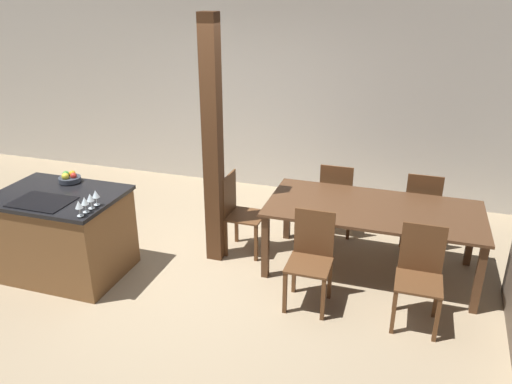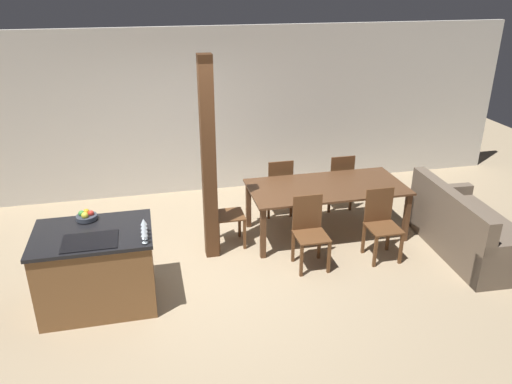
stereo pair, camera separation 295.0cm
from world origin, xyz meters
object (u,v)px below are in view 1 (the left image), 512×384
at_px(dining_chair_near_right, 419,274).
at_px(dining_chair_far_left, 336,197).
at_px(wine_glass_near, 79,205).
at_px(wine_glass_end, 96,194).
at_px(wine_glass_far, 90,198).
at_px(kitchen_island, 63,234).
at_px(fruit_bowl, 69,178).
at_px(dining_chair_head_end, 239,212).
at_px(wine_glass_middle, 85,201).
at_px(dining_table, 373,214).
at_px(dining_chair_near_left, 311,257).
at_px(timber_post, 213,146).
at_px(dining_chair_far_right, 422,208).

height_order(dining_chair_near_right, dining_chair_far_left, same).
height_order(wine_glass_near, dining_chair_near_right, wine_glass_near).
xyz_separation_m(wine_glass_end, dining_chair_far_left, (1.99, 1.86, -0.53)).
bearing_deg(wine_glass_far, kitchen_island, 159.40).
distance_m(fruit_bowl, wine_glass_near, 0.93).
relative_size(fruit_bowl, dining_chair_head_end, 0.25).
xyz_separation_m(wine_glass_middle, wine_glass_far, (0.00, 0.09, 0.00)).
bearing_deg(fruit_bowl, wine_glass_near, -47.78).
height_order(kitchen_island, dining_chair_near_right, dining_chair_near_right).
distance_m(fruit_bowl, dining_table, 3.19).
xyz_separation_m(dining_chair_near_left, timber_post, (-1.17, 0.52, 0.82)).
relative_size(kitchen_island, wine_glass_far, 8.40).
relative_size(kitchen_island, dining_table, 0.58).
height_order(kitchen_island, wine_glass_middle, wine_glass_middle).
distance_m(kitchen_island, fruit_bowl, 0.59).
xyz_separation_m(wine_glass_end, dining_table, (2.48, 1.12, -0.36)).
height_order(wine_glass_middle, dining_chair_near_right, wine_glass_middle).
relative_size(fruit_bowl, wine_glass_end, 1.54).
relative_size(kitchen_island, wine_glass_middle, 8.40).
xyz_separation_m(wine_glass_middle, dining_chair_head_end, (1.03, 1.29, -0.53)).
relative_size(wine_glass_near, wine_glass_middle, 1.00).
xyz_separation_m(fruit_bowl, dining_chair_near_right, (3.59, -0.05, -0.47)).
bearing_deg(dining_chair_near_right, fruit_bowl, 179.17).
bearing_deg(dining_chair_near_right, dining_chair_near_left, 180.00).
xyz_separation_m(kitchen_island, dining_chair_head_end, (1.58, 1.00, 0.03)).
relative_size(dining_chair_near_right, dining_chair_head_end, 1.00).
bearing_deg(dining_chair_far_left, dining_chair_head_end, 37.41).
xyz_separation_m(fruit_bowl, wine_glass_middle, (0.62, -0.60, 0.07)).
relative_size(wine_glass_far, dining_chair_far_left, 0.16).
height_order(wine_glass_near, dining_chair_near_left, wine_glass_near).
bearing_deg(timber_post, dining_table, 7.66).
relative_size(kitchen_island, fruit_bowl, 5.46).
distance_m(dining_chair_near_right, dining_chair_far_left, 1.77).
relative_size(wine_glass_far, wine_glass_end, 1.00).
relative_size(wine_glass_near, wine_glass_far, 1.00).
bearing_deg(dining_table, wine_glass_end, -155.72).
bearing_deg(dining_chair_head_end, dining_chair_far_left, -52.59).
distance_m(dining_chair_near_left, dining_chair_head_end, 1.22).
height_order(wine_glass_end, dining_chair_near_right, wine_glass_end).
bearing_deg(dining_chair_far_right, dining_table, 56.74).
relative_size(kitchen_island, dining_chair_far_left, 1.37).
distance_m(kitchen_island, wine_glass_far, 0.81).
bearing_deg(kitchen_island, timber_post, 29.34).
relative_size(fruit_bowl, dining_chair_near_right, 0.25).
bearing_deg(dining_chair_far_right, kitchen_island, 26.29).
bearing_deg(wine_glass_near, dining_table, 29.00).
relative_size(kitchen_island, wine_glass_end, 8.40).
distance_m(kitchen_island, wine_glass_end, 0.80).
relative_size(wine_glass_near, dining_chair_far_left, 0.16).
distance_m(dining_table, dining_chair_head_end, 1.46).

